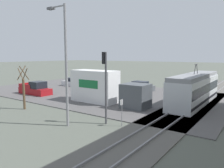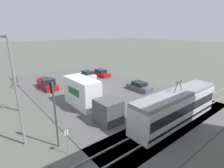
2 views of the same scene
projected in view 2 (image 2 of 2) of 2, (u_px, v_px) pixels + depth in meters
The scene contains 13 objects.
ground_plane at pixel (97, 90), 29.72m from camera, with size 320.00×320.00×0.00m, color #565B51.
road_surface at pixel (97, 90), 29.70m from camera, with size 20.01×36.80×0.08m.
rail_bed at pixel (172, 122), 19.14m from camera, with size 55.62×4.40×0.22m.
light_rail_tram at pixel (176, 107), 18.99m from camera, with size 12.45×2.65×4.53m.
box_truck at pixel (88, 96), 21.84m from camera, with size 2.44×9.75×3.74m.
pickup_truck at pixel (47, 84), 30.06m from camera, with size 1.99×5.24×1.85m.
sedan_car_0 at pixel (101, 73), 38.40m from camera, with size 1.87×4.67×1.45m.
sedan_car_1 at pixel (87, 75), 36.91m from camera, with size 1.83×4.32×1.46m.
sedan_car_2 at pixel (139, 87), 29.23m from camera, with size 1.89×4.34×1.45m.
traffic_light_pole at pixel (54, 107), 14.19m from camera, with size 0.28×0.47×5.85m.
street_tree at pixel (17, 95), 21.36m from camera, with size 1.08×0.90×4.54m.
street_lamp_near_crossing at pixel (15, 87), 14.10m from camera, with size 0.36×1.95×9.40m.
no_parking_sign at pixel (67, 140), 13.95m from camera, with size 0.32×0.08×2.16m.
Camera 2 is at (15.86, 23.34, 9.68)m, focal length 28.00 mm.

